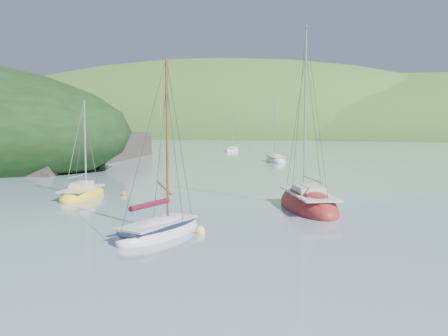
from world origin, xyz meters
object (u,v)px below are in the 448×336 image
(distant_sloop_a, at_px, (276,160))
(distant_sloop_c, at_px, (232,151))
(sloop_red, at_px, (308,205))
(sailboat_yellow, at_px, (82,195))
(daysailer_white, at_px, (159,231))

(distant_sloop_a, relative_size, distant_sloop_c, 1.13)
(sloop_red, bearing_deg, distant_sloop_a, 81.09)
(distant_sloop_a, distance_m, distant_sloop_c, 22.90)
(sloop_red, bearing_deg, distant_sloop_c, 87.50)
(distant_sloop_a, height_order, distant_sloop_c, distant_sloop_a)
(sailboat_yellow, bearing_deg, daysailer_white, -51.06)
(distant_sloop_c, bearing_deg, sailboat_yellow, -86.93)
(daysailer_white, height_order, distant_sloop_c, daysailer_white)
(daysailer_white, distance_m, sloop_red, 10.51)
(sloop_red, relative_size, distant_sloop_a, 1.28)
(sailboat_yellow, distance_m, distant_sloop_a, 34.77)
(daysailer_white, relative_size, distant_sloop_a, 0.93)
(distant_sloop_a, bearing_deg, sloop_red, -97.27)
(sloop_red, xyz_separation_m, distant_sloop_a, (-9.22, 33.88, -0.06))
(daysailer_white, height_order, sloop_red, sloop_red)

